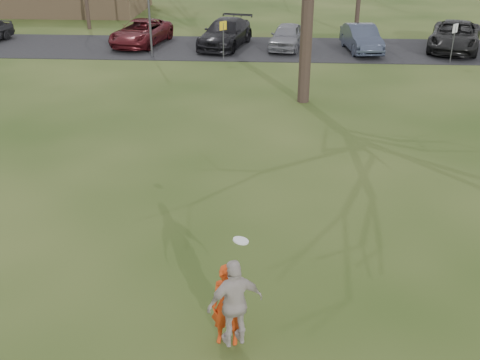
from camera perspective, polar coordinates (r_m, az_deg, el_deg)
name	(u,v)px	position (r m, az deg, el deg)	size (l,w,h in m)	color
ground	(227,347)	(10.77, -1.36, -16.61)	(120.00, 120.00, 0.00)	#1E380F
parking_strip	(262,49)	(33.73, 2.25, 13.23)	(62.00, 6.50, 0.04)	black
player_defender	(227,306)	(10.36, -1.28, -12.67)	(0.60, 0.39, 1.64)	red
car_2	(141,32)	(35.02, -10.03, 14.58)	(2.41, 5.22, 1.45)	#511318
car_3	(225,33)	(33.98, -1.49, 14.72)	(2.20, 5.40, 1.57)	black
car_4	(287,36)	(33.62, 4.81, 14.39)	(1.67, 4.16, 1.42)	slate
car_5	(361,38)	(33.51, 12.27, 13.93)	(1.56, 4.46, 1.47)	#333B4D
car_6	(455,36)	(35.27, 21.05, 13.52)	(2.66, 5.76, 1.60)	black
catching_play	(235,303)	(9.95, -0.50, -12.42)	(1.10, 0.81, 2.07)	#B8ACA5
sign_yellow	(223,33)	(30.62, -1.72, 14.70)	(0.35, 0.35, 2.08)	#47474C
sign_white	(454,36)	(31.87, 20.96, 13.52)	(0.35, 0.35, 2.08)	#47474C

